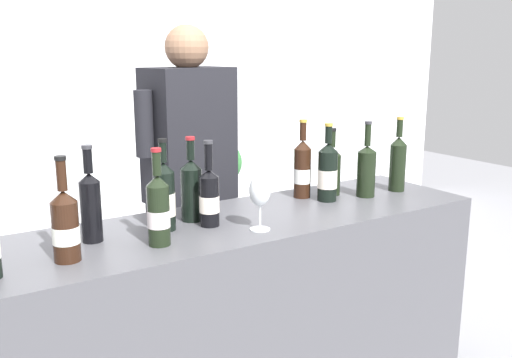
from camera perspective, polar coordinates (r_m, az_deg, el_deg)
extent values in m
cube|color=white|center=(4.52, -19.39, 9.97)|extent=(8.00, 0.10, 2.80)
cube|color=#4C4C51|center=(2.36, -2.14, -15.14)|extent=(2.10, 0.56, 0.94)
cylinder|color=black|center=(2.45, 7.22, 0.28)|extent=(0.08, 0.08, 0.22)
cone|color=black|center=(2.42, 7.31, 3.19)|extent=(0.08, 0.08, 0.04)
cylinder|color=black|center=(2.41, 7.34, 4.46)|extent=(0.03, 0.03, 0.07)
cylinder|color=#B79333|center=(2.41, 7.37, 5.47)|extent=(0.03, 0.03, 0.01)
cylinder|color=silver|center=(2.45, 7.22, 0.04)|extent=(0.08, 0.08, 0.08)
cylinder|color=black|center=(1.83, -18.66, -5.06)|extent=(0.08, 0.08, 0.19)
cone|color=black|center=(1.80, -18.91, -1.67)|extent=(0.08, 0.08, 0.04)
cylinder|color=black|center=(1.79, -19.06, 0.35)|extent=(0.03, 0.03, 0.09)
cylinder|color=black|center=(1.78, -19.19, 2.02)|extent=(0.04, 0.04, 0.01)
cylinder|color=white|center=(1.84, -18.64, -5.34)|extent=(0.08, 0.08, 0.05)
cylinder|color=black|center=(2.56, 7.61, 0.42)|extent=(0.08, 0.08, 0.18)
cone|color=black|center=(2.54, 7.68, 2.81)|extent=(0.08, 0.08, 0.04)
cylinder|color=black|center=(2.53, 7.72, 4.03)|extent=(0.03, 0.03, 0.07)
cylinder|color=black|center=(2.52, 7.75, 4.98)|extent=(0.03, 0.03, 0.01)
cylinder|color=black|center=(1.90, -9.81, -3.66)|extent=(0.07, 0.07, 0.20)
cone|color=black|center=(1.87, -9.95, -0.15)|extent=(0.07, 0.07, 0.04)
cylinder|color=black|center=(1.86, -10.02, 1.55)|extent=(0.03, 0.03, 0.08)
cylinder|color=maroon|center=(1.85, -10.08, 2.92)|extent=(0.03, 0.03, 0.01)
cylinder|color=silver|center=(1.91, -9.80, -3.95)|extent=(0.08, 0.08, 0.06)
cylinder|color=black|center=(2.16, -6.53, -1.58)|extent=(0.08, 0.08, 0.20)
cone|color=black|center=(2.13, -6.61, 1.49)|extent=(0.08, 0.08, 0.03)
cylinder|color=black|center=(2.12, -6.65, 2.94)|extent=(0.03, 0.03, 0.08)
cylinder|color=maroon|center=(2.12, -6.68, 4.11)|extent=(0.04, 0.04, 0.01)
cylinder|color=black|center=(1.99, -16.32, -3.21)|extent=(0.07, 0.07, 0.21)
cone|color=black|center=(1.96, -16.54, 0.14)|extent=(0.07, 0.07, 0.03)
cylinder|color=black|center=(1.95, -16.65, 1.76)|extent=(0.03, 0.03, 0.08)
cylinder|color=#333338|center=(1.94, -16.74, 3.12)|extent=(0.04, 0.04, 0.01)
cylinder|color=black|center=(2.55, 11.06, 0.48)|extent=(0.08, 0.08, 0.20)
cone|color=black|center=(2.53, 11.17, 3.00)|extent=(0.08, 0.08, 0.03)
cylinder|color=black|center=(2.52, 11.23, 4.38)|extent=(0.03, 0.03, 0.10)
cylinder|color=#333338|center=(2.51, 11.28, 5.60)|extent=(0.03, 0.03, 0.01)
cylinder|color=black|center=(2.09, -4.74, -2.27)|extent=(0.07, 0.07, 0.19)
cone|color=black|center=(2.06, -4.79, 0.56)|extent=(0.07, 0.07, 0.03)
cylinder|color=black|center=(2.05, -4.82, 2.24)|extent=(0.03, 0.03, 0.10)
cylinder|color=#333338|center=(2.04, -4.85, 3.74)|extent=(0.03, 0.03, 0.01)
cylinder|color=white|center=(2.09, -4.73, -2.52)|extent=(0.07, 0.07, 0.06)
cylinder|color=black|center=(2.06, -9.23, -2.24)|extent=(0.08, 0.08, 0.21)
cone|color=black|center=(2.03, -9.35, 1.17)|extent=(0.08, 0.08, 0.04)
cylinder|color=black|center=(2.02, -9.41, 2.69)|extent=(0.03, 0.03, 0.07)
cylinder|color=black|center=(2.01, -9.46, 3.87)|extent=(0.03, 0.03, 0.01)
cylinder|color=beige|center=(2.06, -9.22, -2.52)|extent=(0.08, 0.08, 0.08)
cylinder|color=black|center=(2.49, 4.70, 0.58)|extent=(0.07, 0.07, 0.22)
cone|color=black|center=(2.47, 4.75, 3.48)|extent=(0.07, 0.07, 0.04)
cylinder|color=black|center=(2.46, 4.78, 4.82)|extent=(0.03, 0.03, 0.08)
cylinder|color=#B79333|center=(2.45, 4.80, 5.87)|extent=(0.03, 0.03, 0.01)
cylinder|color=silver|center=(2.49, 4.69, 0.34)|extent=(0.08, 0.08, 0.06)
cylinder|color=black|center=(2.68, 14.15, 1.08)|extent=(0.07, 0.07, 0.21)
cone|color=black|center=(2.66, 14.29, 3.74)|extent=(0.07, 0.07, 0.04)
cylinder|color=black|center=(2.65, 14.36, 4.99)|extent=(0.03, 0.03, 0.08)
cylinder|color=#B79333|center=(2.64, 14.42, 5.96)|extent=(0.03, 0.03, 0.01)
cylinder|color=silver|center=(2.06, 0.40, -5.10)|extent=(0.07, 0.07, 0.00)
cylinder|color=silver|center=(2.04, 0.40, -3.81)|extent=(0.01, 0.01, 0.09)
ellipsoid|color=silver|center=(2.02, 0.41, -1.16)|extent=(0.08, 0.08, 0.11)
ellipsoid|color=maroon|center=(2.02, 0.41, -1.71)|extent=(0.06, 0.06, 0.04)
cube|color=black|center=(2.85, -6.38, -10.67)|extent=(0.39, 0.30, 0.88)
cube|color=black|center=(2.64, -6.79, 4.41)|extent=(0.43, 0.30, 0.62)
sphere|color=#8C664C|center=(2.61, -7.02, 13.10)|extent=(0.20, 0.20, 0.20)
cylinder|color=black|center=(2.77, -2.83, 6.44)|extent=(0.08, 0.08, 0.29)
cylinder|color=black|center=(2.50, -11.25, 5.50)|extent=(0.08, 0.08, 0.29)
cylinder|color=brown|center=(3.84, -4.97, -9.06)|extent=(0.38, 0.38, 0.29)
sphere|color=#387F3D|center=(3.68, -5.87, 2.77)|extent=(0.28, 0.28, 0.28)
sphere|color=#387F3D|center=(3.52, -5.39, 3.54)|extent=(0.38, 0.38, 0.38)
sphere|color=#387F3D|center=(3.64, -5.22, -2.44)|extent=(0.30, 0.30, 0.30)
sphere|color=#387F3D|center=(3.55, -3.67, 1.69)|extent=(0.28, 0.28, 0.28)
sphere|color=#387F3D|center=(3.67, -7.54, 2.35)|extent=(0.43, 0.43, 0.43)
sphere|color=#387F3D|center=(3.63, -4.90, -2.64)|extent=(0.32, 0.32, 0.32)
cylinder|color=#4C3823|center=(3.69, -5.10, -2.66)|extent=(0.05, 0.05, 0.60)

